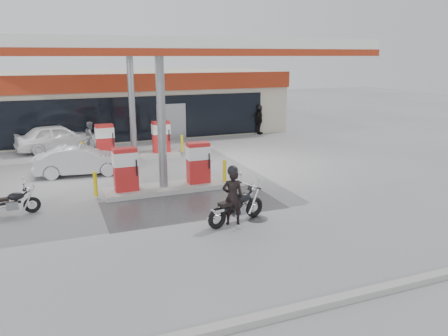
{
  "coord_description": "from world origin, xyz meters",
  "views": [
    {
      "loc": [
        -3.78,
        -13.65,
        5.03
      ],
      "look_at": [
        1.71,
        0.07,
        1.2
      ],
      "focal_mm": 35.0,
      "sensor_mm": 36.0,
      "label": 1
    }
  ],
  "objects_px": {
    "pump_island_near": "(163,173)",
    "biker_walking": "(259,120)",
    "attendant": "(91,136)",
    "main_motorcycle": "(237,207)",
    "parked_car_left": "(39,133)",
    "parked_motorcycle": "(12,204)",
    "pump_island_far": "(134,144)",
    "hatchback_silver": "(81,160)",
    "sedan_white": "(58,137)",
    "biker_main": "(233,197)"
  },
  "relations": [
    {
      "from": "main_motorcycle",
      "to": "biker_main",
      "type": "relative_size",
      "value": 1.22
    },
    {
      "from": "hatchback_silver",
      "to": "biker_walking",
      "type": "distance_m",
      "value": 13.16
    },
    {
      "from": "attendant",
      "to": "biker_walking",
      "type": "relative_size",
      "value": 0.86
    },
    {
      "from": "pump_island_near",
      "to": "parked_motorcycle",
      "type": "relative_size",
      "value": 2.87
    },
    {
      "from": "pump_island_near",
      "to": "hatchback_silver",
      "type": "relative_size",
      "value": 1.33
    },
    {
      "from": "parked_motorcycle",
      "to": "attendant",
      "type": "distance_m",
      "value": 10.17
    },
    {
      "from": "biker_main",
      "to": "sedan_white",
      "type": "relative_size",
      "value": 0.41
    },
    {
      "from": "pump_island_near",
      "to": "parked_car_left",
      "type": "relative_size",
      "value": 1.26
    },
    {
      "from": "pump_island_near",
      "to": "biker_main",
      "type": "relative_size",
      "value": 2.94
    },
    {
      "from": "pump_island_near",
      "to": "sedan_white",
      "type": "xyz_separation_m",
      "value": [
        -3.52,
        9.2,
        0.02
      ]
    },
    {
      "from": "biker_walking",
      "to": "parked_motorcycle",
      "type": "bearing_deg",
      "value": 173.48
    },
    {
      "from": "pump_island_near",
      "to": "biker_main",
      "type": "distance_m",
      "value": 4.25
    },
    {
      "from": "parked_motorcycle",
      "to": "hatchback_silver",
      "type": "xyz_separation_m",
      "value": [
        2.47,
        4.39,
        0.23
      ]
    },
    {
      "from": "parked_car_left",
      "to": "sedan_white",
      "type": "bearing_deg",
      "value": -176.54
    },
    {
      "from": "parked_motorcycle",
      "to": "parked_car_left",
      "type": "relative_size",
      "value": 0.44
    },
    {
      "from": "pump_island_near",
      "to": "main_motorcycle",
      "type": "xyz_separation_m",
      "value": [
        1.31,
        -4.03,
        -0.21
      ]
    },
    {
      "from": "parked_motorcycle",
      "to": "biker_walking",
      "type": "relative_size",
      "value": 0.99
    },
    {
      "from": "main_motorcycle",
      "to": "parked_car_left",
      "type": "relative_size",
      "value": 0.52
    },
    {
      "from": "hatchback_silver",
      "to": "main_motorcycle",
      "type": "bearing_deg",
      "value": -145.19
    },
    {
      "from": "attendant",
      "to": "hatchback_silver",
      "type": "relative_size",
      "value": 0.4
    },
    {
      "from": "main_motorcycle",
      "to": "attendant",
      "type": "xyz_separation_m",
      "value": [
        -3.14,
        12.83,
        0.28
      ]
    },
    {
      "from": "parked_motorcycle",
      "to": "pump_island_far",
      "type": "bearing_deg",
      "value": 46.83
    },
    {
      "from": "pump_island_far",
      "to": "biker_main",
      "type": "distance_m",
      "value": 10.16
    },
    {
      "from": "hatchback_silver",
      "to": "parked_car_left",
      "type": "distance_m",
      "value": 8.59
    },
    {
      "from": "parked_car_left",
      "to": "biker_walking",
      "type": "bearing_deg",
      "value": -115.22
    },
    {
      "from": "main_motorcycle",
      "to": "parked_motorcycle",
      "type": "relative_size",
      "value": 1.19
    },
    {
      "from": "biker_main",
      "to": "parked_car_left",
      "type": "xyz_separation_m",
      "value": [
        -5.62,
        16.09,
        -0.28
      ]
    },
    {
      "from": "pump_island_near",
      "to": "main_motorcycle",
      "type": "distance_m",
      "value": 4.24
    },
    {
      "from": "attendant",
      "to": "biker_walking",
      "type": "bearing_deg",
      "value": -65.97
    },
    {
      "from": "pump_island_near",
      "to": "biker_walking",
      "type": "xyz_separation_m",
      "value": [
        8.88,
        9.8,
        0.19
      ]
    },
    {
      "from": "pump_island_near",
      "to": "hatchback_silver",
      "type": "height_order",
      "value": "pump_island_near"
    },
    {
      "from": "parked_car_left",
      "to": "biker_walking",
      "type": "xyz_separation_m",
      "value": [
        13.38,
        -2.2,
        0.31
      ]
    },
    {
      "from": "parked_motorcycle",
      "to": "sedan_white",
      "type": "xyz_separation_m",
      "value": [
        1.67,
        9.99,
        0.32
      ]
    },
    {
      "from": "pump_island_near",
      "to": "biker_walking",
      "type": "bearing_deg",
      "value": 47.81
    },
    {
      "from": "pump_island_near",
      "to": "parked_motorcycle",
      "type": "bearing_deg",
      "value": -171.32
    },
    {
      "from": "pump_island_near",
      "to": "parked_car_left",
      "type": "distance_m",
      "value": 12.82
    },
    {
      "from": "pump_island_far",
      "to": "hatchback_silver",
      "type": "distance_m",
      "value": 3.63
    },
    {
      "from": "pump_island_near",
      "to": "biker_main",
      "type": "height_order",
      "value": "pump_island_near"
    },
    {
      "from": "biker_walking",
      "to": "hatchback_silver",
      "type": "bearing_deg",
      "value": 164.63
    },
    {
      "from": "pump_island_near",
      "to": "parked_motorcycle",
      "type": "height_order",
      "value": "pump_island_near"
    },
    {
      "from": "pump_island_near",
      "to": "parked_car_left",
      "type": "xyz_separation_m",
      "value": [
        -4.5,
        12.0,
        -0.12
      ]
    },
    {
      "from": "biker_walking",
      "to": "attendant",
      "type": "bearing_deg",
      "value": 141.85
    },
    {
      "from": "pump_island_far",
      "to": "attendant",
      "type": "distance_m",
      "value": 3.35
    },
    {
      "from": "pump_island_far",
      "to": "biker_walking",
      "type": "bearing_deg",
      "value": 23.16
    },
    {
      "from": "parked_motorcycle",
      "to": "hatchback_silver",
      "type": "bearing_deg",
      "value": 54.88
    },
    {
      "from": "parked_motorcycle",
      "to": "attendant",
      "type": "bearing_deg",
      "value": 64.92
    },
    {
      "from": "pump_island_near",
      "to": "pump_island_far",
      "type": "xyz_separation_m",
      "value": [
        0.0,
        6.0,
        0.0
      ]
    },
    {
      "from": "parked_motorcycle",
      "to": "pump_island_near",
      "type": "bearing_deg",
      "value": 2.9
    },
    {
      "from": "parked_motorcycle",
      "to": "parked_car_left",
      "type": "bearing_deg",
      "value": 81.12
    },
    {
      "from": "pump_island_far",
      "to": "pump_island_near",
      "type": "bearing_deg",
      "value": -90.0
    }
  ]
}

